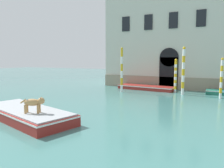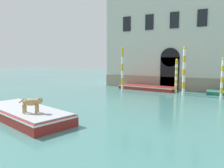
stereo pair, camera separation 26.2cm
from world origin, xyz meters
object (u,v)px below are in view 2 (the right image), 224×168
at_px(mooring_pole_1, 222,78).
at_px(mooring_pole_2, 176,76).
at_px(dog_on_deck, 32,102).
at_px(boat_moored_near_palazzo, 147,88).
at_px(boat_foreground, 25,113).
at_px(mooring_pole_3, 184,71).
at_px(mooring_pole_0, 122,70).

relative_size(mooring_pole_1, mooring_pole_2, 1.03).
relative_size(dog_on_deck, mooring_pole_1, 0.33).
bearing_deg(boat_moored_near_palazzo, dog_on_deck, -87.85).
relative_size(boat_foreground, mooring_pole_2, 2.04).
xyz_separation_m(boat_foreground, mooring_pole_3, (6.11, 12.32, 1.87)).
relative_size(mooring_pole_0, mooring_pole_1, 1.30).
bearing_deg(boat_moored_near_palazzo, mooring_pole_2, -4.07).
height_order(mooring_pole_1, mooring_pole_3, mooring_pole_3).
xyz_separation_m(boat_foreground, boat_moored_near_palazzo, (2.07, 14.02, -0.10)).
relative_size(dog_on_deck, mooring_pole_2, 0.34).
distance_m(boat_foreground, mooring_pole_0, 11.43).
bearing_deg(mooring_pole_3, boat_foreground, -116.38).
relative_size(mooring_pole_0, mooring_pole_2, 1.34).
xyz_separation_m(boat_moored_near_palazzo, mooring_pole_1, (7.15, -2.32, 1.47)).
distance_m(boat_moored_near_palazzo, mooring_pole_3, 4.81).
bearing_deg(boat_foreground, dog_on_deck, -10.18).
distance_m(dog_on_deck, mooring_pole_1, 14.65).
height_order(dog_on_deck, mooring_pole_0, mooring_pole_0).
bearing_deg(boat_moored_near_palazzo, mooring_pole_3, -17.21).
height_order(boat_foreground, mooring_pole_0, mooring_pole_0).
bearing_deg(boat_foreground, mooring_pole_0, 102.05).
xyz_separation_m(boat_moored_near_palazzo, mooring_pole_0, (-1.58, -2.76, 1.98)).
bearing_deg(mooring_pole_1, mooring_pole_3, 168.69).
relative_size(mooring_pole_2, mooring_pole_3, 0.75).
bearing_deg(mooring_pole_2, dog_on_deck, -105.99).
distance_m(mooring_pole_1, mooring_pole_3, 3.21).
bearing_deg(dog_on_deck, mooring_pole_0, 66.83).
height_order(mooring_pole_0, mooring_pole_1, mooring_pole_0).
height_order(dog_on_deck, mooring_pole_3, mooring_pole_3).
bearing_deg(mooring_pole_2, mooring_pole_0, -154.84).
relative_size(boat_foreground, mooring_pole_1, 1.99).
height_order(dog_on_deck, mooring_pole_1, mooring_pole_1).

